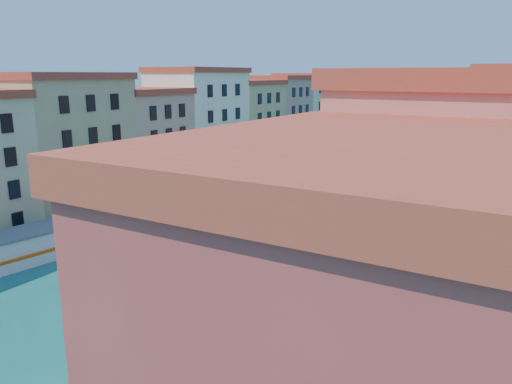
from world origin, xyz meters
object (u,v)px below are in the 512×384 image
vaporetto_far (256,191)px  gondola_fore (153,309)px  vaporetto_near (25,247)px  gondola_right (251,320)px

vaporetto_far → gondola_fore: vaporetto_far is taller
vaporetto_near → gondola_right: size_ratio=1.78×
vaporetto_near → gondola_fore: 20.42m
vaporetto_near → gondola_fore: bearing=2.7°
vaporetto_near → gondola_fore: vaporetto_near is taller
vaporetto_near → vaporetto_far: (7.23, 36.34, -0.13)m
gondola_right → vaporetto_near: bearing=-174.5°
gondola_fore → gondola_right: size_ratio=0.83×
vaporetto_near → vaporetto_far: size_ratio=1.14×
gondola_right → gondola_fore: bearing=-158.7°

